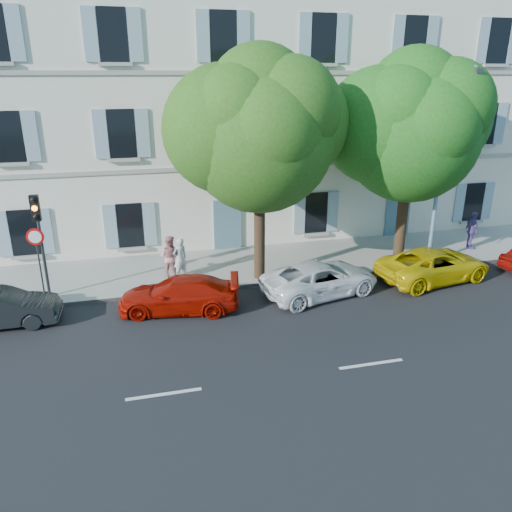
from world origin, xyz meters
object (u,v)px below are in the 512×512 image
object	(u,v)px
traffic_light	(38,225)
pedestrian_a	(180,258)
pedestrian_b	(170,257)
road_sign	(37,248)
car_white_coupe	(320,279)
car_red_coupe	(179,295)
tree_right	(411,134)
pedestrian_c	(472,230)
street_lamp	(444,158)
car_yellow_supercar	(434,265)
tree_left	(260,138)

from	to	relation	value
traffic_light	pedestrian_a	size ratio (longest dim) A/B	2.31
pedestrian_a	pedestrian_b	bearing A→B (deg)	-50.52
road_sign	pedestrian_a	bearing A→B (deg)	7.40
road_sign	pedestrian_a	xyz separation A→B (m)	(5.12, 0.67, -1.09)
road_sign	pedestrian_a	distance (m)	5.28
car_white_coupe	pedestrian_a	bearing A→B (deg)	49.87
pedestrian_a	traffic_light	bearing A→B (deg)	-18.08
pedestrian_b	car_red_coupe	bearing A→B (deg)	119.25
car_white_coupe	road_sign	world-z (taller)	road_sign
car_white_coupe	pedestrian_a	distance (m)	5.66
tree_right	pedestrian_a	xyz separation A→B (m)	(-9.55, 0.36, -4.65)
car_red_coupe	pedestrian_c	size ratio (longest dim) A/B	2.38
pedestrian_c	car_white_coupe	bearing A→B (deg)	119.45
car_white_coupe	street_lamp	distance (m)	7.18
street_lamp	pedestrian_b	world-z (taller)	street_lamp
car_white_coupe	tree_right	xyz separation A→B (m)	(4.51, 2.20, 5.01)
car_white_coupe	pedestrian_c	bearing A→B (deg)	-84.80
car_red_coupe	car_yellow_supercar	world-z (taller)	car_yellow_supercar
tree_left	tree_right	bearing A→B (deg)	3.05
car_yellow_supercar	pedestrian_a	bearing A→B (deg)	66.60
tree_left	pedestrian_a	distance (m)	5.70
car_red_coupe	car_white_coupe	distance (m)	5.38
car_white_coupe	car_yellow_supercar	xyz separation A→B (m)	(4.98, 0.19, 0.03)
car_white_coupe	road_sign	size ratio (longest dim) A/B	1.71
car_yellow_supercar	tree_right	xyz separation A→B (m)	(-0.47, 2.01, 4.98)
car_yellow_supercar	traffic_light	size ratio (longest dim) A/B	1.23
road_sign	pedestrian_b	xyz separation A→B (m)	(4.72, 0.85, -1.05)
road_sign	street_lamp	bearing A→B (deg)	-1.46
street_lamp	pedestrian_b	bearing A→B (deg)	173.59
road_sign	car_yellow_supercar	bearing A→B (deg)	-6.43
pedestrian_b	road_sign	bearing A→B (deg)	38.17
car_yellow_supercar	tree_left	distance (m)	8.72
street_lamp	pedestrian_b	xyz separation A→B (m)	(-11.13, 1.25, -3.71)
road_sign	pedestrian_c	bearing A→B (deg)	3.00
car_white_coupe	traffic_light	world-z (taller)	traffic_light
car_red_coupe	street_lamp	distance (m)	11.92
pedestrian_c	road_sign	bearing A→B (deg)	104.06
car_white_coupe	street_lamp	xyz separation A→B (m)	(5.69, 1.49, 4.11)
road_sign	pedestrian_c	xyz separation A→B (m)	(18.83, 0.99, -1.04)
pedestrian_c	traffic_light	bearing A→B (deg)	104.18
tree_right	pedestrian_a	bearing A→B (deg)	177.81
tree_left	pedestrian_b	xyz separation A→B (m)	(-3.51, 0.89, -4.68)
tree_right	pedestrian_a	distance (m)	10.63
tree_left	pedestrian_c	xyz separation A→B (m)	(10.59, 1.03, -4.67)
pedestrian_b	pedestrian_c	bearing A→B (deg)	-151.42
tree_left	traffic_light	size ratio (longest dim) A/B	2.22
tree_right	car_white_coupe	bearing A→B (deg)	-154.04
street_lamp	pedestrian_c	distance (m)	4.95
car_white_coupe	street_lamp	world-z (taller)	street_lamp
traffic_light	road_sign	distance (m)	0.90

